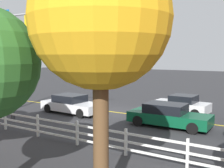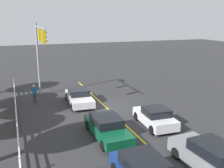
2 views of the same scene
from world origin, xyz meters
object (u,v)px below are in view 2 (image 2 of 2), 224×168
car_0 (107,127)px  pedestrian (34,93)px  car_1 (155,117)px  car_2 (79,97)px  car_4 (212,157)px

car_0 → pedestrian: bearing=-157.5°
car_1 → car_2: 7.91m
car_0 → pedestrian: size_ratio=2.81×
car_2 → pedestrian: (1.75, 3.76, 0.28)m
car_2 → car_4: bearing=19.0°
car_4 → car_0: bearing=29.7°
car_2 → car_1: bearing=32.6°
car_1 → car_4: 6.01m
car_0 → car_2: car_0 is taller
car_0 → pedestrian: 9.86m
car_1 → car_2: bearing=32.3°
car_0 → car_2: bearing=-179.9°
car_4 → pedestrian: pedestrian is taller
car_0 → car_1: 3.86m
car_0 → car_1: bearing=96.4°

